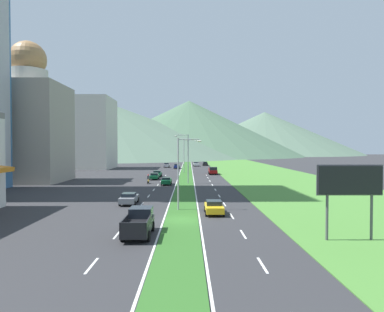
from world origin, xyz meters
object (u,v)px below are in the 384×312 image
at_px(car_1, 205,164).
at_px(car_7, 155,176).
at_px(car_2, 167,165).
at_px(car_6, 177,166).
at_px(street_lamp_far, 185,153).
at_px(street_lamp_near, 181,168).
at_px(billboard_roadside, 350,184).
at_px(motorcycle_rider, 148,180).
at_px(car_4, 157,174).
at_px(pickup_truck_0, 213,171).
at_px(pickup_truck_1, 139,223).
at_px(car_8, 214,207).
at_px(car_3, 166,181).
at_px(car_0, 196,164).
at_px(car_5, 129,198).
at_px(street_lamp_mid, 187,156).

xyz_separation_m(car_1, car_7, (-13.75, -56.27, -0.04)).
relative_size(car_2, car_6, 0.94).
bearing_deg(street_lamp_far, street_lamp_near, -89.96).
height_order(billboard_roadside, motorcycle_rider, billboard_roadside).
bearing_deg(motorcycle_rider, street_lamp_far, -14.05).
height_order(car_4, pickup_truck_0, pickup_truck_0).
height_order(billboard_roadside, pickup_truck_0, billboard_roadside).
height_order(pickup_truck_0, pickup_truck_1, same).
height_order(car_8, pickup_truck_1, pickup_truck_1).
bearing_deg(car_3, car_6, -0.30).
height_order(car_0, car_4, car_0).
relative_size(car_4, car_5, 1.05).
distance_m(car_3, car_8, 29.28).
xyz_separation_m(street_lamp_near, car_8, (3.53, -2.30, -3.97)).
bearing_deg(car_3, street_lamp_mid, -64.26).
distance_m(car_6, pickup_truck_1, 85.76).
height_order(street_lamp_near, street_lamp_mid, street_lamp_mid).
xyz_separation_m(car_8, motorcycle_rider, (-10.52, 30.52, 0.02)).
distance_m(street_lamp_far, car_3, 30.37).
relative_size(car_6, pickup_truck_0, 0.87).
xyz_separation_m(street_lamp_mid, billboard_roadside, (12.49, -40.87, -1.13)).
xyz_separation_m(billboard_roadside, car_5, (-19.50, 17.00, -3.58)).
xyz_separation_m(street_lamp_near, street_lamp_mid, (0.47, 28.00, 0.74)).
distance_m(street_lamp_mid, pickup_truck_1, 39.33).
distance_m(street_lamp_mid, car_0, 61.49).
height_order(street_lamp_mid, pickup_truck_0, street_lamp_mid).
bearing_deg(car_0, car_4, -12.58).
bearing_deg(pickup_truck_1, car_4, 3.65).
height_order(car_0, motorcycle_rider, motorcycle_rider).
height_order(car_0, car_8, car_0).
height_order(car_2, pickup_truck_0, pickup_truck_0).
bearing_deg(car_5, car_0, -6.78).
bearing_deg(car_7, car_4, 0.12).
bearing_deg(car_0, car_8, -0.03).
bearing_deg(street_lamp_mid, car_6, 94.31).
xyz_separation_m(car_3, pickup_truck_0, (10.43, 24.27, 0.24)).
bearing_deg(car_4, car_7, -179.88).
distance_m(car_3, car_7, 11.11).
height_order(car_1, car_3, car_1).
distance_m(car_2, pickup_truck_1, 92.69).
relative_size(car_1, pickup_truck_0, 0.88).
bearing_deg(street_lamp_far, car_2, 104.87).
xyz_separation_m(car_5, motorcycle_rider, (-0.46, 24.10, 0.02)).
distance_m(car_5, car_6, 70.80).
bearing_deg(car_4, car_8, -167.52).
relative_size(car_4, motorcycle_rider, 2.38).
relative_size(car_3, car_6, 0.95).
xyz_separation_m(street_lamp_far, pickup_truck_1, (-3.10, -66.93, -4.33)).
relative_size(street_lamp_mid, car_2, 2.14).
distance_m(street_lamp_mid, billboard_roadside, 42.75).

